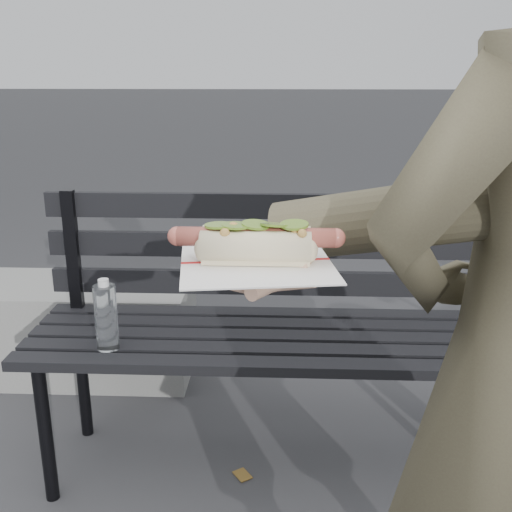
# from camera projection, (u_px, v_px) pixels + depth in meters

# --- Properties ---
(park_bench) EXTENTS (1.50, 0.44, 0.88)m
(park_bench) POSITION_uv_depth(u_px,v_px,m) (271.00, 312.00, 1.87)
(park_bench) COLOR black
(park_bench) RESTS_ON ground
(concrete_block) EXTENTS (1.20, 0.40, 0.40)m
(concrete_block) POSITION_uv_depth(u_px,v_px,m) (49.00, 328.00, 2.53)
(concrete_block) COLOR slate
(concrete_block) RESTS_ON ground
(held_hotdog) EXTENTS (0.63, 0.30, 0.20)m
(held_hotdog) POSITION_uv_depth(u_px,v_px,m) (405.00, 222.00, 0.80)
(held_hotdog) COLOR #453E2E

